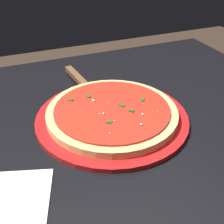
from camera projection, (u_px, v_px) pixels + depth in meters
name	position (u px, v px, depth m)	size (l,w,h in m)	color
restaurant_table	(133.00, 173.00, 0.72)	(0.91, 0.84, 0.75)	black
serving_plate	(112.00, 118.00, 0.64)	(0.34, 0.34, 0.01)	red
pizza	(112.00, 112.00, 0.64)	(0.29, 0.29, 0.02)	#DBB26B
pizza_server	(83.00, 84.00, 0.76)	(0.08, 0.22, 0.01)	silver
napkin_folded_right	(1.00, 205.00, 0.45)	(0.15, 0.15, 0.00)	white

